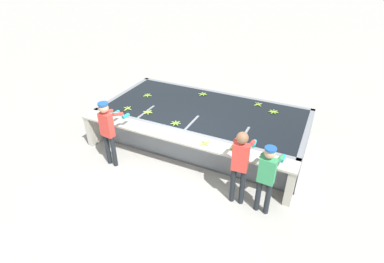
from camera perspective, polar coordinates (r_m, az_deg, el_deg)
The scene contains 16 objects.
ground_plane at distance 7.37m, azimuth -3.29°, elevation -7.81°, with size 80.00×80.00×0.00m, color #A3A099.
wash_tank at distance 8.43m, azimuth 2.31°, elevation 1.41°, with size 5.50×2.64×0.91m.
work_ledge at distance 7.13m, azimuth -2.59°, elevation -2.60°, with size 5.50×0.45×0.91m.
worker_0 at distance 7.35m, azimuth -15.70°, elevation 0.66°, with size 0.44×0.73×1.71m.
worker_1 at distance 6.05m, azimuth 9.19°, elevation -5.60°, with size 0.44×0.73×1.74m.
worker_2 at distance 6.00m, azimuth 14.09°, elevation -7.83°, with size 0.43×0.72×1.58m.
banana_bunch_floating_0 at distance 8.41m, azimuth -12.19°, elevation 4.30°, with size 0.28×0.28×0.08m.
banana_bunch_floating_1 at distance 8.65m, azimuth 12.47°, elevation 5.06°, with size 0.24×0.24×0.08m.
banana_bunch_floating_2 at distance 8.34m, azimuth 15.26°, elevation 3.65°, with size 0.28×0.28×0.08m.
banana_bunch_floating_3 at distance 7.52m, azimuth -3.13°, elevation 1.59°, with size 0.28×0.28×0.08m.
banana_bunch_floating_4 at distance 9.09m, azimuth 2.04°, elevation 7.11°, with size 0.28×0.27×0.08m.
banana_bunch_floating_5 at distance 9.10m, azimuth -8.49°, elevation 6.81°, with size 0.28×0.27×0.08m.
banana_bunch_floating_6 at distance 8.12m, azimuth -8.46°, elevation 3.66°, with size 0.28×0.27×0.08m.
banana_bunch_ledge_0 at distance 6.72m, azimuth 2.43°, elevation -2.26°, with size 0.25×0.25×0.08m.
banana_bunch_ledge_1 at distance 6.64m, azimuth 8.23°, elevation -3.06°, with size 0.22×0.22×0.08m.
knife_0 at distance 6.42m, azimuth 13.57°, elevation -5.15°, with size 0.33×0.18×0.02m.
Camera 1 is at (2.84, -4.98, 4.64)m, focal length 28.00 mm.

